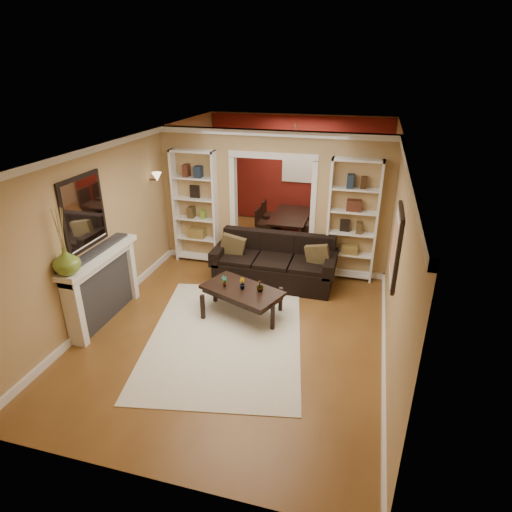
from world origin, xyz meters
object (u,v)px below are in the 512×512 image
(bookshelf_left, at_px, (196,208))
(sofa, at_px, (274,261))
(bookshelf_right, at_px, (352,221))
(fireplace, at_px, (104,287))
(dining_table, at_px, (291,226))
(coffee_table, at_px, (242,302))

(bookshelf_left, bearing_deg, sofa, -18.15)
(sofa, relative_size, bookshelf_right, 0.99)
(sofa, xyz_separation_m, fireplace, (-2.31, -1.95, 0.14))
(dining_table, bearing_deg, sofa, -176.92)
(coffee_table, distance_m, fireplace, 2.20)
(sofa, distance_m, bookshelf_left, 1.99)
(bookshelf_left, xyz_separation_m, fireplace, (-0.54, -2.53, -0.57))
(bookshelf_left, relative_size, fireplace, 1.35)
(coffee_table, xyz_separation_m, bookshelf_left, (-1.53, 1.85, 0.91))
(bookshelf_right, distance_m, fireplace, 4.47)
(sofa, distance_m, bookshelf_right, 1.61)
(sofa, xyz_separation_m, bookshelf_right, (1.33, 0.58, 0.71))
(coffee_table, relative_size, fireplace, 0.75)
(sofa, bearing_deg, bookshelf_left, 161.85)
(bookshelf_right, height_order, dining_table, bookshelf_right)
(bookshelf_right, relative_size, dining_table, 1.50)
(bookshelf_left, bearing_deg, dining_table, 48.09)
(coffee_table, height_order, dining_table, dining_table)
(bookshelf_left, relative_size, bookshelf_right, 1.00)
(sofa, xyz_separation_m, dining_table, (-0.13, 2.41, -0.17))
(coffee_table, xyz_separation_m, fireplace, (-2.07, -0.68, 0.34))
(coffee_table, xyz_separation_m, bookshelf_right, (1.57, 1.85, 0.91))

